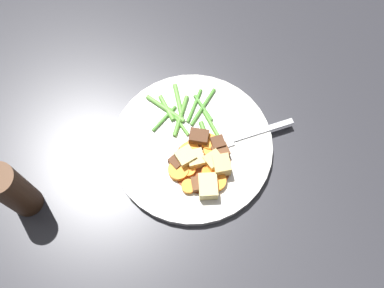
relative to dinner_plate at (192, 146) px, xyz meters
The scene contains 34 objects.
ground_plane 0.01m from the dinner_plate, ahead, with size 3.00×3.00×0.00m, color #2D2D33.
dinner_plate is the anchor object (origin of this frame).
stew_sauce 0.04m from the dinner_plate, ahead, with size 0.10×0.10×0.00m, color brown.
carrot_slice_0 0.06m from the dinner_plate, 53.96° to the right, with size 0.04×0.04×0.01m, color orange.
carrot_slice_1 0.08m from the dinner_plate, ahead, with size 0.04×0.04×0.01m, color orange.
carrot_slice_2 0.03m from the dinner_plate, 61.62° to the left, with size 0.03×0.03×0.01m, color orange.
carrot_slice_3 0.05m from the dinner_plate, 37.88° to the right, with size 0.03×0.03×0.01m, color orange.
carrot_slice_4 0.08m from the dinner_plate, 33.76° to the right, with size 0.02×0.02×0.01m, color orange.
carrot_slice_5 0.04m from the dinner_plate, 35.83° to the left, with size 0.03×0.03×0.01m, color orange.
carrot_slice_6 0.02m from the dinner_plate, 43.55° to the right, with size 0.03×0.03×0.01m, color orange.
carrot_slice_7 0.07m from the dinner_plate, ahead, with size 0.03×0.03×0.01m, color orange.
potato_chunk_0 0.06m from the dinner_plate, 14.86° to the left, with size 0.03×0.03×0.03m, color #DBBC6B.
potato_chunk_1 0.04m from the dinner_plate, 19.31° to the right, with size 0.03×0.03×0.02m, color #E5CC7A.
potato_chunk_2 0.09m from the dinner_plate, 11.65° to the right, with size 0.04×0.03×0.03m, color #E5CC7A.
potato_chunk_3 0.07m from the dinner_plate, 17.66° to the left, with size 0.03×0.03×0.03m, color #DBBC6B.
potato_chunk_4 0.04m from the dinner_plate, 49.47° to the right, with size 0.03×0.03×0.03m, color #E5CC7A.
meat_chunk_0 0.08m from the dinner_plate, 21.42° to the right, with size 0.02×0.02×0.02m, color brown.
meat_chunk_1 0.05m from the dinner_plate, 65.33° to the right, with size 0.02×0.02×0.02m, color #56331E.
meat_chunk_2 0.03m from the dinner_plate, 84.06° to the left, with size 0.03×0.02×0.03m, color #56331E.
meat_chunk_3 0.05m from the dinner_plate, 54.89° to the left, with size 0.02×0.02×0.02m, color #56331E.
meat_chunk_4 0.06m from the dinner_plate, 39.65° to the left, with size 0.02×0.03×0.02m, color brown.
green_bean_0 0.08m from the dinner_plate, behind, with size 0.01×0.01×0.08m, color #66AD42.
green_bean_1 0.07m from the dinner_plate, 163.78° to the right, with size 0.01×0.01×0.06m, color #4C8E33.
green_bean_2 0.08m from the dinner_plate, behind, with size 0.01×0.01×0.05m, color #66AD42.
green_bean_3 0.05m from the dinner_plate, behind, with size 0.01×0.01×0.06m, color #599E38.
green_bean_4 0.08m from the dinner_plate, 134.74° to the left, with size 0.01×0.01×0.08m, color #4C8E33.
green_bean_5 0.08m from the dinner_plate, 147.06° to the left, with size 0.01×0.01×0.07m, color #4C8E33.
green_bean_6 0.06m from the dinner_plate, behind, with size 0.01×0.01×0.08m, color #599E38.
green_bean_7 0.05m from the dinner_plate, 107.26° to the left, with size 0.01×0.01×0.06m, color #599E38.
green_bean_8 0.03m from the dinner_plate, 85.07° to the left, with size 0.01×0.01×0.06m, color #599E38.
green_bean_9 0.07m from the dinner_plate, 134.34° to the left, with size 0.01×0.01×0.06m, color #4C8E33.
green_bean_10 0.09m from the dinner_plate, 166.76° to the left, with size 0.01×0.01×0.06m, color #66AD42.
fork 0.09m from the dinner_plate, 69.42° to the left, with size 0.05×0.17×0.00m.
pepper_mill 0.30m from the dinner_plate, 99.81° to the right, with size 0.05×0.05×0.13m, color #4C2D19.
Camera 1 is at (0.25, -0.14, 0.72)m, focal length 40.46 mm.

